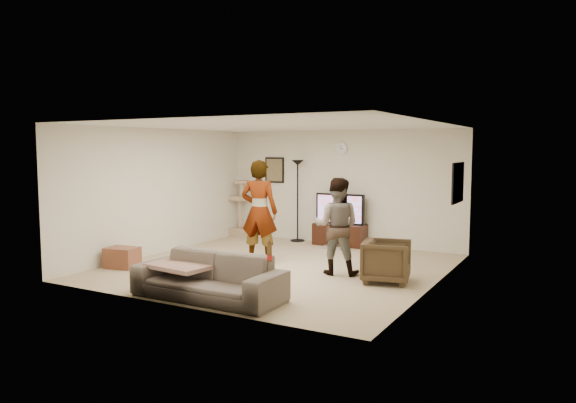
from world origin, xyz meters
The scene contains 24 objects.
floor centered at (0.00, 0.00, -0.01)m, with size 5.50×5.50×0.02m, color tan.
ceiling centered at (0.00, 0.00, 2.51)m, with size 5.50×5.50×0.02m, color silver.
wall_back centered at (0.00, 2.75, 1.25)m, with size 5.50×0.04×2.50m, color silver.
wall_front centered at (0.00, -2.75, 1.25)m, with size 5.50×0.04×2.50m, color silver.
wall_left centered at (-2.75, 0.00, 1.25)m, with size 0.04×5.50×2.50m, color silver.
wall_right centered at (2.75, 0.00, 1.25)m, with size 0.04×5.50×2.50m, color silver.
wall_clock centered at (0.00, 2.72, 2.10)m, with size 0.26×0.26×0.04m, color white.
wall_speaker centered at (0.00, 2.69, 1.38)m, with size 0.25×0.10×0.10m, color black.
picture_back centered at (-1.70, 2.73, 1.60)m, with size 0.42×0.03×0.52m, color brown.
picture_right centered at (2.73, 1.60, 1.50)m, with size 0.03×0.78×0.62m, color #F6BA45.
tv_stand centered at (0.08, 2.50, 0.24)m, with size 1.14×0.45×0.47m, color black.
console_box centered at (0.13, 2.11, 0.04)m, with size 0.40×0.30×0.07m, color #B0B0BD.
tv centered at (0.08, 2.50, 0.80)m, with size 1.11×0.08×0.66m, color black.
tv_screen centered at (0.08, 2.46, 0.80)m, with size 1.02×0.01×0.58m, color #4C80DE.
floor_lamp centered at (-0.99, 2.55, 0.92)m, with size 0.32×0.32×1.84m, color black.
cat_tree centered at (-2.53, 2.50, 0.68)m, with size 0.43×0.43×1.36m, color tan.
person_left centered at (-0.50, 0.15, 0.95)m, with size 0.69×0.45×1.90m, color #BABABA.
person_right centered at (1.11, 0.00, 0.81)m, with size 0.79×0.61×1.62m, color navy.
sofa centered at (0.17, -2.26, 0.32)m, with size 2.17×0.85×0.63m, color #5D524A.
throw_blanket centered at (-0.30, -2.26, 0.43)m, with size 0.90×0.70×0.06m, color tan.
beer_bottle centered at (1.16, -2.26, 0.76)m, with size 0.06×0.06×0.25m, color #492F13.
armchair centered at (2.04, -0.14, 0.34)m, with size 0.72×0.74×0.67m, color #3A2D1C.
side_table centered at (-2.40, -1.40, 0.18)m, with size 0.54×0.41×0.36m, color brown.
toy_ball centered at (-0.73, -0.32, 0.04)m, with size 0.08×0.08×0.08m, color #16669B.
Camera 1 is at (4.75, -8.20, 2.10)m, focal length 33.71 mm.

